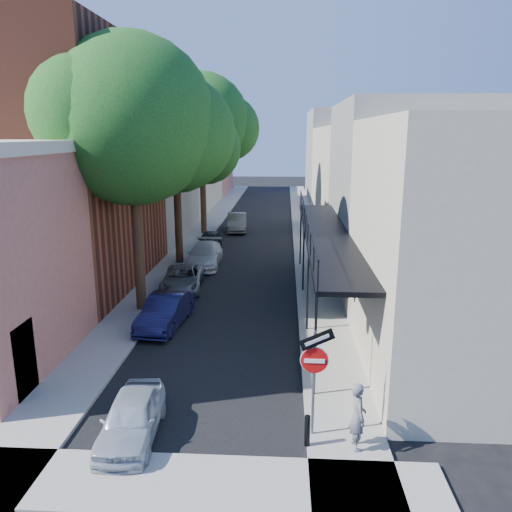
# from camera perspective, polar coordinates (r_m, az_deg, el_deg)

# --- Properties ---
(ground) EXTENTS (160.00, 160.00, 0.00)m
(ground) POSITION_cam_1_polar(r_m,az_deg,el_deg) (12.94, -8.52, -21.85)
(ground) COLOR black
(ground) RESTS_ON ground
(road_surface) EXTENTS (6.00, 64.00, 0.01)m
(road_surface) POSITION_cam_1_polar(r_m,az_deg,el_deg) (41.03, -0.03, 3.28)
(road_surface) COLOR black
(road_surface) RESTS_ON ground
(sidewalk_left) EXTENTS (2.00, 64.00, 0.12)m
(sidewalk_left) POSITION_cam_1_polar(r_m,az_deg,el_deg) (41.44, -5.57, 3.40)
(sidewalk_left) COLOR gray
(sidewalk_left) RESTS_ON ground
(sidewalk_right) EXTENTS (2.00, 64.00, 0.12)m
(sidewalk_right) POSITION_cam_1_polar(r_m,az_deg,el_deg) (40.98, 5.57, 3.28)
(sidewalk_right) COLOR gray
(sidewalk_right) RESTS_ON ground
(sidewalk_cross) EXTENTS (12.00, 2.00, 0.12)m
(sidewalk_cross) POSITION_cam_1_polar(r_m,az_deg,el_deg) (12.13, -9.58, -24.33)
(sidewalk_cross) COLOR gray
(sidewalk_cross) RESTS_ON ground
(buildings_left) EXTENTS (10.10, 59.10, 12.00)m
(buildings_left) POSITION_cam_1_polar(r_m,az_deg,el_deg) (40.82, -13.48, 9.84)
(buildings_left) COLOR #C07462
(buildings_left) RESTS_ON ground
(buildings_right) EXTENTS (9.80, 55.00, 10.00)m
(buildings_right) POSITION_cam_1_polar(r_m,az_deg,el_deg) (40.41, 12.93, 9.10)
(buildings_right) COLOR beige
(buildings_right) RESTS_ON ground
(sign_post) EXTENTS (0.89, 0.17, 2.99)m
(sign_post) POSITION_cam_1_polar(r_m,az_deg,el_deg) (12.52, 6.71, -12.23)
(sign_post) COLOR #595B60
(sign_post) RESTS_ON ground
(bollard) EXTENTS (0.14, 0.14, 0.80)m
(bollard) POSITION_cam_1_polar(r_m,az_deg,el_deg) (12.85, 5.88, -19.24)
(bollard) COLOR black
(bollard) RESTS_ON sidewalk_right
(oak_near) EXTENTS (7.48, 6.80, 11.42)m
(oak_near) POSITION_cam_1_polar(r_m,az_deg,el_deg) (21.32, -12.71, 14.48)
(oak_near) COLOR #362115
(oak_near) RESTS_ON ground
(oak_mid) EXTENTS (6.60, 6.00, 10.20)m
(oak_mid) POSITION_cam_1_polar(r_m,az_deg,el_deg) (29.08, -8.36, 12.78)
(oak_mid) COLOR #362115
(oak_mid) RESTS_ON ground
(oak_far) EXTENTS (7.70, 7.00, 11.90)m
(oak_far) POSITION_cam_1_polar(r_m,az_deg,el_deg) (37.97, -5.52, 14.89)
(oak_far) COLOR #362115
(oak_far) RESTS_ON ground
(parked_car_a) EXTENTS (1.55, 3.40, 1.13)m
(parked_car_a) POSITION_cam_1_polar(r_m,az_deg,el_deg) (13.55, -14.04, -17.49)
(parked_car_a) COLOR #B4BEC8
(parked_car_a) RESTS_ON ground
(parked_car_b) EXTENTS (1.72, 3.98, 1.28)m
(parked_car_b) POSITION_cam_1_polar(r_m,az_deg,el_deg) (20.27, -10.32, -6.25)
(parked_car_b) COLOR #111237
(parked_car_b) RESTS_ON ground
(parked_car_c) EXTENTS (2.22, 4.22, 1.13)m
(parked_car_c) POSITION_cam_1_polar(r_m,az_deg,el_deg) (24.80, -8.38, -2.60)
(parked_car_c) COLOR slate
(parked_car_c) RESTS_ON ground
(parked_car_d) EXTENTS (1.95, 4.59, 1.32)m
(parked_car_d) POSITION_cam_1_polar(r_m,az_deg,el_deg) (29.09, -5.90, 0.12)
(parked_car_d) COLOR silver
(parked_car_d) RESTS_ON ground
(parked_car_e) EXTENTS (1.46, 3.51, 1.19)m
(parked_car_e) POSITION_cam_1_polar(r_m,az_deg,el_deg) (33.32, -5.32, 1.78)
(parked_car_e) COLOR black
(parked_car_e) RESTS_ON ground
(parked_car_f) EXTENTS (1.85, 4.33, 1.39)m
(parked_car_f) POSITION_cam_1_polar(r_m,az_deg,el_deg) (39.45, -2.20, 3.86)
(parked_car_f) COLOR #6B665B
(parked_car_f) RESTS_ON ground
(pedestrian) EXTENTS (0.50, 0.67, 1.69)m
(pedestrian) POSITION_cam_1_polar(r_m,az_deg,el_deg) (12.73, 11.54, -17.46)
(pedestrian) COLOR slate
(pedestrian) RESTS_ON sidewalk_right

